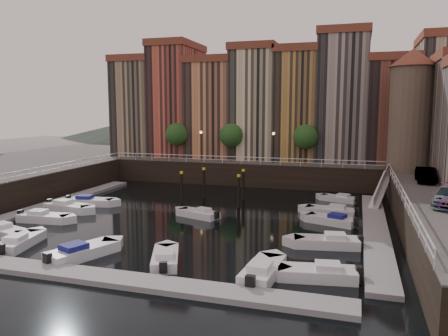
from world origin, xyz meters
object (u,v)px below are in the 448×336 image
(boat_left_0, at_px, (5,231))
(boat_left_2, at_px, (68,207))
(mooring_pilings, at_px, (217,187))
(gangway, at_px, (382,187))
(boat_left_1, at_px, (43,217))
(car_b, at_px, (425,176))
(car_a, at_px, (430,175))
(corner_tower, at_px, (411,109))

(boat_left_0, distance_m, boat_left_2, 8.81)
(mooring_pilings, xyz_separation_m, boat_left_2, (-12.90, -8.63, -1.24))
(gangway, height_order, boat_left_1, gangway)
(boat_left_1, xyz_separation_m, car_b, (33.44, 13.60, 3.33))
(gangway, bearing_deg, boat_left_1, -150.75)
(mooring_pilings, relative_size, car_b, 1.58)
(boat_left_1, height_order, car_b, car_b)
(boat_left_1, xyz_separation_m, car_a, (34.08, 14.87, 3.29))
(boat_left_0, distance_m, boat_left_1, 4.64)
(mooring_pilings, bearing_deg, car_a, 5.51)
(boat_left_0, relative_size, boat_left_1, 0.94)
(corner_tower, relative_size, boat_left_0, 2.91)
(mooring_pilings, distance_m, boat_left_2, 15.57)
(corner_tower, xyz_separation_m, boat_left_2, (-33.07, -16.97, -9.79))
(gangway, xyz_separation_m, car_a, (4.41, -1.75, 1.76))
(car_a, bearing_deg, boat_left_1, -145.49)
(gangway, height_order, car_b, car_b)
(mooring_pilings, xyz_separation_m, car_a, (21.67, 2.09, 2.03))
(car_b, bearing_deg, boat_left_0, -149.98)
(gangway, bearing_deg, boat_left_0, -144.29)
(corner_tower, xyz_separation_m, boat_left_1, (-32.57, -21.12, -9.81))
(boat_left_0, height_order, boat_left_2, boat_left_2)
(boat_left_0, height_order, boat_left_1, boat_left_1)
(boat_left_2, xyz_separation_m, car_a, (34.57, 10.72, 3.27))
(boat_left_0, bearing_deg, gangway, 51.17)
(corner_tower, xyz_separation_m, mooring_pilings, (-20.16, -8.34, -8.54))
(gangway, xyz_separation_m, boat_left_0, (-29.56, -21.25, -1.56))
(mooring_pilings, distance_m, boat_left_1, 17.86)
(gangway, relative_size, mooring_pilings, 1.21)
(mooring_pilings, bearing_deg, gangway, 12.54)
(mooring_pilings, xyz_separation_m, boat_left_1, (-12.41, -12.78, -1.27))
(mooring_pilings, bearing_deg, car_b, 2.22)
(corner_tower, height_order, boat_left_0, corner_tower)
(boat_left_1, relative_size, boat_left_2, 0.93)
(boat_left_2, relative_size, car_a, 1.36)
(boat_left_2, distance_m, car_a, 36.34)
(car_a, bearing_deg, car_b, -105.84)
(corner_tower, height_order, gangway, corner_tower)
(boat_left_0, xyz_separation_m, car_a, (33.97, 19.50, 3.32))
(boat_left_2, bearing_deg, boat_left_1, -75.31)
(corner_tower, bearing_deg, boat_left_1, -147.04)
(mooring_pilings, bearing_deg, boat_left_1, -134.16)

